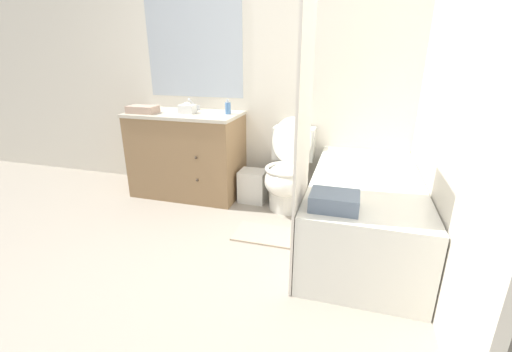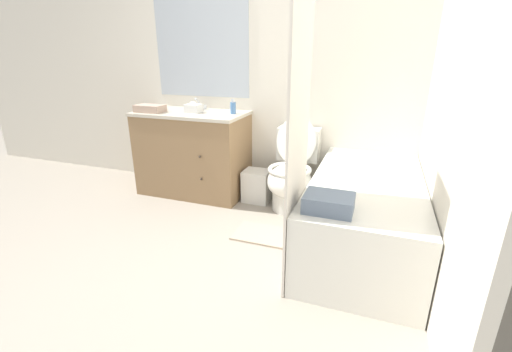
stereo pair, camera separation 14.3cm
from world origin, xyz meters
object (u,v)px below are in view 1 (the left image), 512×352
object	(u,v)px
vanity_cabinet	(187,153)
wastebasket	(253,186)
bathtub	(363,210)
bath_mat	(269,235)
soap_dispenser	(228,108)
sink_faucet	(193,106)
hand_towel_folded	(143,109)
bath_towel_folded	(334,201)
tissue_box	(187,109)
toilet	(288,174)

from	to	relation	value
vanity_cabinet	wastebasket	world-z (taller)	vanity_cabinet
bathtub	bath_mat	size ratio (longest dim) A/B	2.92
soap_dispenser	sink_faucet	bearing A→B (deg)	161.12
hand_towel_folded	vanity_cabinet	bearing A→B (deg)	21.72
wastebasket	vanity_cabinet	bearing A→B (deg)	178.84
vanity_cabinet	hand_towel_folded	xyz separation A→B (m)	(-0.36, -0.15, 0.44)
bathtub	bath_towel_folded	size ratio (longest dim) A/B	5.70
bathtub	wastebasket	distance (m)	1.14
soap_dispenser	hand_towel_folded	size ratio (longest dim) A/B	0.50
soap_dispenser	bathtub	bearing A→B (deg)	-23.20
wastebasket	tissue_box	distance (m)	0.97
toilet	bath_towel_folded	world-z (taller)	toilet
vanity_cabinet	bath_mat	world-z (taller)	vanity_cabinet
sink_faucet	toilet	distance (m)	1.21
hand_towel_folded	wastebasket	bearing A→B (deg)	7.08
bathtub	hand_towel_folded	xyz separation A→B (m)	(-2.08, 0.37, 0.60)
tissue_box	bath_towel_folded	bearing A→B (deg)	-36.50
sink_faucet	bath_towel_folded	distance (m)	2.03
wastebasket	bath_towel_folded	world-z (taller)	bath_towel_folded
toilet	hand_towel_folded	distance (m)	1.52
tissue_box	bath_mat	size ratio (longest dim) A/B	0.27
vanity_cabinet	bath_mat	xyz separation A→B (m)	(1.02, -0.64, -0.42)
sink_faucet	soap_dispenser	distance (m)	0.46
vanity_cabinet	hand_towel_folded	distance (m)	0.59
tissue_box	vanity_cabinet	bearing A→B (deg)	149.29
toilet	wastebasket	distance (m)	0.40
toilet	wastebasket	bearing A→B (deg)	172.44
toilet	bath_towel_folded	xyz separation A→B (m)	(0.48, -1.06, 0.25)
sink_faucet	bathtub	xyz separation A→B (m)	(1.71, -0.70, -0.61)
bathtub	hand_towel_folded	bearing A→B (deg)	170.00
vanity_cabinet	bath_towel_folded	distance (m)	1.90
vanity_cabinet	bath_mat	size ratio (longest dim) A/B	1.99
bathtub	bath_mat	distance (m)	0.76
bathtub	wastebasket	xyz separation A→B (m)	(-1.02, 0.50, -0.11)
sink_faucet	tissue_box	xyz separation A→B (m)	(0.05, -0.21, 0.01)
tissue_box	soap_dispenser	bearing A→B (deg)	9.34
vanity_cabinet	tissue_box	xyz separation A→B (m)	(0.05, -0.03, 0.45)
sink_faucet	toilet	size ratio (longest dim) A/B	0.17
tissue_box	bath_towel_folded	size ratio (longest dim) A/B	0.52
bath_towel_folded	vanity_cabinet	bearing A→B (deg)	143.66
hand_towel_folded	bath_mat	xyz separation A→B (m)	(1.38, -0.50, -0.86)
bath_towel_folded	bath_mat	size ratio (longest dim) A/B	0.51
wastebasket	tissue_box	bearing A→B (deg)	-178.79
sink_faucet	tissue_box	size ratio (longest dim) A/B	0.97
sink_faucet	bath_towel_folded	bearing A→B (deg)	-40.60
sink_faucet	tissue_box	distance (m)	0.22
hand_towel_folded	tissue_box	bearing A→B (deg)	15.97
vanity_cabinet	bath_mat	bearing A→B (deg)	-32.28
tissue_box	bath_towel_folded	distance (m)	1.86
hand_towel_folded	bath_towel_folded	bearing A→B (deg)	-27.34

